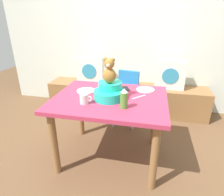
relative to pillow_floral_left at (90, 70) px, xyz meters
name	(u,v)px	position (x,y,z in m)	size (l,w,h in m)	color
ground_plane	(110,155)	(0.60, -1.18, -0.68)	(8.00, 8.00, 0.00)	brown
back_wall	(130,30)	(0.60, 0.29, 0.62)	(4.40, 0.10, 2.60)	silver
window_bench	(126,98)	(0.60, 0.02, -0.45)	(2.60, 0.44, 0.46)	olive
pillow_floral_left	(90,70)	(0.00, 0.00, 0.00)	(0.44, 0.15, 0.44)	white
pillow_floral_right	(170,75)	(1.27, 0.00, 0.00)	(0.44, 0.15, 0.44)	white
book_stack	(131,83)	(0.68, 0.02, -0.18)	(0.20, 0.14, 0.09)	#BAAFB3
dining_table	(110,107)	(0.60, -1.18, -0.05)	(1.14, 0.90, 0.74)	#B73351
highchair	(126,91)	(0.65, -0.42, -0.16)	(0.38, 0.49, 0.79)	#2672B2
infant_seat_teal	(109,91)	(0.59, -1.20, 0.13)	(0.30, 0.33, 0.16)	#1EC8AA
teddy_bear	(109,71)	(0.59, -1.20, 0.34)	(0.13, 0.12, 0.25)	olive
ketchup_bottle	(124,99)	(0.77, -1.38, 0.15)	(0.07, 0.07, 0.18)	#4C8C33
coffee_mug	(84,99)	(0.40, -1.37, 0.11)	(0.12, 0.08, 0.09)	silver
dinner_plate_near	(86,91)	(0.30, -1.07, 0.07)	(0.20, 0.20, 0.01)	white
dinner_plate_far	(145,90)	(0.94, -0.89, 0.07)	(0.20, 0.20, 0.01)	white
cell_phone	(126,89)	(0.72, -0.90, 0.06)	(0.07, 0.14, 0.01)	black
table_fork	(139,97)	(0.89, -1.12, 0.06)	(0.02, 0.17, 0.01)	silver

